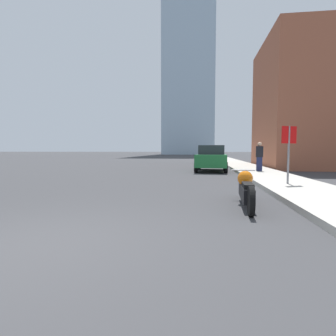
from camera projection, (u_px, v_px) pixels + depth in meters
ground_plane at (35, 248)px, 3.56m from camera, size 400.00×400.00×0.00m
sidewalk at (222, 158)px, 42.45m from camera, size 2.42×240.00×0.15m
distant_tower at (189, 24)px, 82.34m from camera, size 15.75×15.75×82.06m
motorcycle at (246, 189)px, 6.29m from camera, size 0.62×2.66×0.82m
parked_car_green at (212, 158)px, 16.54m from camera, size 2.13×4.19×1.63m
parked_car_silver at (209, 154)px, 26.95m from camera, size 1.94×4.15×1.78m
stop_sign at (289, 144)px, 9.16m from camera, size 0.57×0.26×2.01m
pedestrian at (259, 156)px, 14.73m from camera, size 0.36×0.23×1.63m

